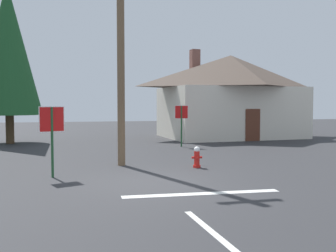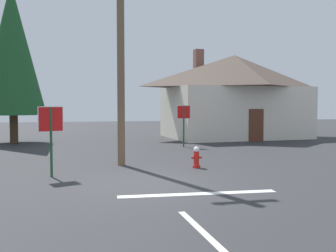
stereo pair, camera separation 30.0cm
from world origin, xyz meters
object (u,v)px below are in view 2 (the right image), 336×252
house (234,95)px  pine_tree_mid_left (12,49)px  stop_sign_near (51,127)px  fire_hydrant (196,157)px  utility_pole (121,32)px  stop_sign_far (184,117)px

house → pine_tree_mid_left: (-14.23, -1.10, 2.55)m
stop_sign_near → fire_hydrant: stop_sign_near is taller
house → pine_tree_mid_left: size_ratio=1.08×
utility_pole → stop_sign_far: (3.89, 5.50, -3.40)m
fire_hydrant → utility_pole: size_ratio=0.08×
stop_sign_far → pine_tree_mid_left: pine_tree_mid_left is taller
stop_sign_near → utility_pole: size_ratio=0.23×
fire_hydrant → stop_sign_near: bearing=-171.8°
utility_pole → house: bearing=50.1°
house → stop_sign_far: bearing=-134.2°
house → fire_hydrant: bearing=-118.0°
stop_sign_near → fire_hydrant: (4.99, 0.72, -1.22)m
fire_hydrant → pine_tree_mid_left: size_ratio=0.08×
stop_sign_far → house: house is taller
utility_pole → pine_tree_mid_left: (-5.38, 9.51, 0.51)m
stop_sign_near → stop_sign_far: size_ratio=1.00×
house → pine_tree_mid_left: 14.50m
house → pine_tree_mid_left: bearing=-175.6°
stop_sign_near → stop_sign_far: (6.27, 7.38, -0.01)m
utility_pole → pine_tree_mid_left: size_ratio=1.03×
stop_sign_far → house: (4.97, 5.11, 1.36)m
pine_tree_mid_left → stop_sign_far: bearing=-23.4°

